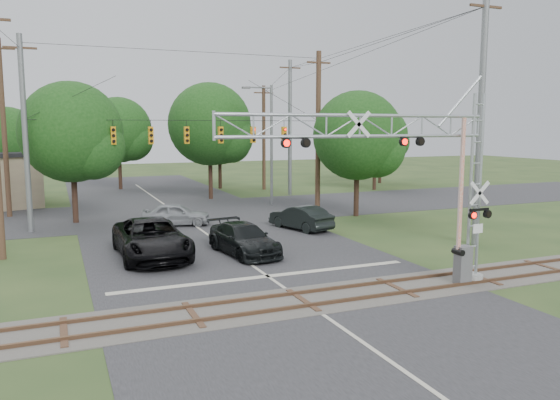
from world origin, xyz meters
name	(u,v)px	position (x,y,z in m)	size (l,w,h in m)	color
ground	(329,319)	(0.00, 0.00, 0.00)	(160.00, 160.00, 0.00)	#2A401D
road_main	(235,254)	(0.00, 10.00, 0.01)	(14.00, 90.00, 0.02)	#28282B
road_cross	(176,213)	(0.00, 24.00, 0.01)	(90.00, 12.00, 0.02)	#28282B
railroad_track	(303,301)	(0.00, 2.00, 0.03)	(90.00, 3.20, 0.17)	#4E4943
crossing_gantry	(408,170)	(4.09, 1.64, 4.65)	(11.19, 0.96, 7.51)	gray
traffic_signal_span	(200,134)	(0.88, 20.00, 5.74)	(19.34, 0.36, 11.50)	slate
pickup_black	(152,239)	(-3.90, 10.81, 0.93)	(3.07, 6.66, 1.85)	black
car_dark	(244,239)	(0.41, 9.82, 0.75)	(2.11, 5.19, 1.51)	black
sedan_silver	(176,214)	(-1.04, 18.89, 0.73)	(1.71, 4.26, 1.45)	gray
suv_dark	(301,217)	(5.72, 14.68, 0.74)	(1.56, 4.47, 1.47)	black
streetlight	(269,139)	(7.83, 25.31, 5.30)	(2.53, 0.26, 9.48)	slate
utility_poles	(219,129)	(2.77, 22.13, 6.06)	(25.56, 28.79, 12.94)	#482F21
treeline	(156,134)	(0.06, 31.64, 5.62)	(56.79, 29.81, 9.99)	#322017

